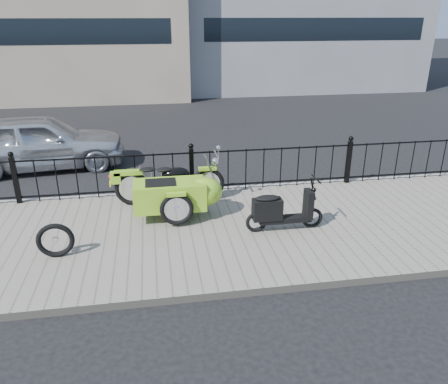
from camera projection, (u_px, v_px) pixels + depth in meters
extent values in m
plane|color=black|center=(199.00, 223.00, 8.21)|extent=(120.00, 120.00, 0.00)
cube|color=gray|center=(202.00, 233.00, 7.73)|extent=(30.00, 3.80, 0.12)
cube|color=gray|center=(192.00, 192.00, 9.50)|extent=(30.00, 0.10, 0.12)
cylinder|color=black|center=(191.00, 153.00, 9.02)|extent=(14.00, 0.04, 0.04)
cylinder|color=black|center=(192.00, 187.00, 9.31)|extent=(14.00, 0.04, 0.04)
cube|color=black|center=(16.00, 180.00, 8.64)|extent=(0.09, 0.09, 0.96)
sphere|color=black|center=(11.00, 154.00, 8.43)|extent=(0.11, 0.11, 0.11)
cube|color=black|center=(192.00, 171.00, 9.17)|extent=(0.09, 0.09, 0.96)
sphere|color=black|center=(191.00, 146.00, 8.97)|extent=(0.11, 0.11, 0.11)
cube|color=black|center=(348.00, 162.00, 9.71)|extent=(0.09, 0.09, 0.96)
sphere|color=black|center=(351.00, 139.00, 9.50)|extent=(0.11, 0.11, 0.11)
cube|color=black|center=(11.00, 32.00, 17.13)|extent=(12.50, 0.06, 1.00)
cube|color=black|center=(317.00, 29.00, 20.03)|extent=(10.50, 0.06, 1.00)
torus|color=black|center=(208.00, 184.00, 8.83)|extent=(0.69, 0.09, 0.69)
torus|color=black|center=(132.00, 189.00, 8.60)|extent=(0.69, 0.09, 0.69)
torus|color=black|center=(177.00, 209.00, 7.68)|extent=(0.60, 0.08, 0.60)
cube|color=gray|center=(170.00, 185.00, 8.70)|extent=(0.34, 0.22, 0.24)
cylinder|color=black|center=(171.00, 189.00, 8.73)|extent=(1.40, 0.04, 0.04)
ellipsoid|color=black|center=(176.00, 174.00, 8.63)|extent=(0.54, 0.29, 0.26)
cylinder|color=silver|center=(216.00, 154.00, 8.62)|extent=(0.03, 0.56, 0.03)
cylinder|color=silver|center=(210.00, 169.00, 8.72)|extent=(0.25, 0.04, 0.59)
sphere|color=silver|center=(215.00, 161.00, 8.67)|extent=(0.15, 0.15, 0.15)
cube|color=#83BD23|center=(207.00, 169.00, 8.70)|extent=(0.36, 0.12, 0.06)
cube|color=#83BD23|center=(128.00, 172.00, 8.46)|extent=(0.55, 0.16, 0.08)
ellipsoid|color=black|center=(164.00, 170.00, 8.56)|extent=(0.31, 0.22, 0.08)
ellipsoid|color=black|center=(148.00, 169.00, 8.50)|extent=(0.31, 0.22, 0.08)
sphere|color=red|center=(110.00, 176.00, 8.43)|extent=(0.07, 0.07, 0.07)
cube|color=#FDF51A|center=(110.00, 183.00, 8.59)|extent=(0.02, 0.14, 0.10)
cube|color=#83BD23|center=(170.00, 195.00, 7.97)|extent=(1.30, 0.62, 0.50)
ellipsoid|color=#83BD23|center=(205.00, 191.00, 8.06)|extent=(0.65, 0.60, 0.54)
cube|color=black|center=(161.00, 184.00, 7.86)|extent=(0.55, 0.43, 0.06)
cube|color=#83BD23|center=(176.00, 194.00, 7.57)|extent=(0.34, 0.11, 0.06)
torus|color=black|center=(312.00, 218.00, 7.73)|extent=(0.38, 0.06, 0.38)
torus|color=black|center=(256.00, 222.00, 7.57)|extent=(0.38, 0.06, 0.38)
cube|color=black|center=(285.00, 219.00, 7.64)|extent=(0.92, 0.20, 0.09)
cube|color=black|center=(267.00, 209.00, 7.51)|extent=(0.51, 0.24, 0.37)
ellipsoid|color=black|center=(268.00, 198.00, 7.43)|extent=(0.43, 0.22, 0.08)
cube|color=black|center=(308.00, 204.00, 7.61)|extent=(0.11, 0.28, 0.51)
cylinder|color=black|center=(313.00, 189.00, 7.52)|extent=(0.14, 0.04, 0.41)
cylinder|color=black|center=(316.00, 179.00, 7.45)|extent=(0.03, 0.41, 0.03)
torus|color=black|center=(55.00, 240.00, 6.75)|extent=(0.58, 0.12, 0.58)
imported|color=silver|center=(41.00, 142.00, 10.90)|extent=(4.20, 2.06, 1.38)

